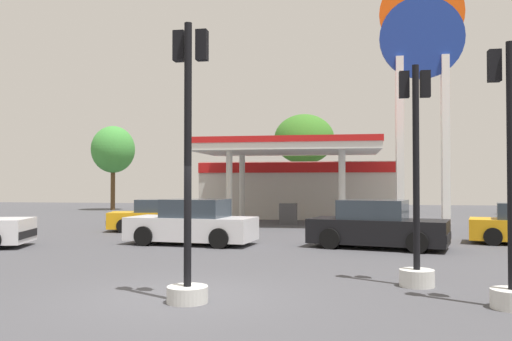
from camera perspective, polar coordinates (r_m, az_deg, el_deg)
The scene contains 11 objects.
ground_plane at distance 10.60m, azimuth -7.90°, elevation -13.22°, with size 90.00×90.00×0.00m, color #47474C.
gas_station at distance 33.31m, azimuth 4.36°, elevation -1.47°, with size 11.67×11.54×4.43m.
station_pole_sign at distance 30.95m, azimuth 17.16°, elevation 11.09°, with size 4.48×0.56×13.62m.
car_0 at distance 18.61m, azimuth 12.69°, elevation -5.77°, with size 4.82×2.92×1.61m.
car_1 at distance 19.38m, azimuth -6.78°, elevation -5.62°, with size 4.68×2.45×1.61m.
car_3 at distance 24.92m, azimuth -10.62°, elevation -4.83°, with size 4.28×2.51×1.44m.
traffic_signal_1 at distance 10.46m, azimuth 25.39°, elevation -4.47°, with size 0.74×0.74×4.67m.
traffic_signal_2 at distance 10.00m, azimuth -7.18°, elevation -3.37°, with size 0.75×0.75×5.15m.
traffic_signal_3 at distance 11.96m, azimuth 16.60°, elevation -4.14°, with size 0.73×0.73×4.70m.
tree_0 at distance 44.87m, azimuth -14.89°, elevation 2.13°, with size 3.47×3.47×6.76m.
tree_1 at distance 39.91m, azimuth 5.12°, elevation 3.31°, with size 4.43×4.43×7.25m.
Camera 1 is at (3.13, -9.89, 2.19)m, focal length 37.78 mm.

